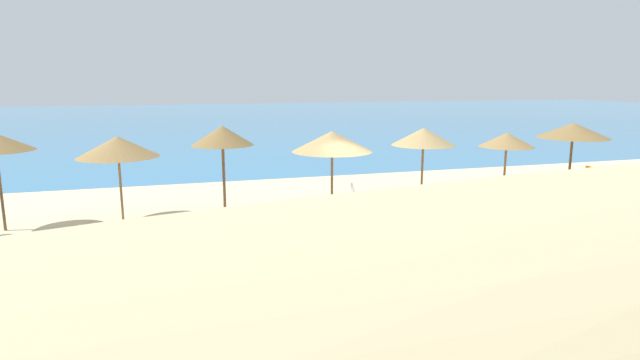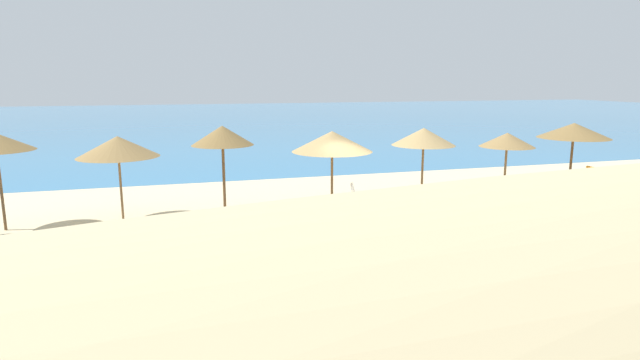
# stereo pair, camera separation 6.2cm
# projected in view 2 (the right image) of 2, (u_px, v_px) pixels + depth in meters

# --- Properties ---
(ground_plane) EXTENTS (160.00, 160.00, 0.00)m
(ground_plane) POSITION_uv_depth(u_px,v_px,m) (371.00, 223.00, 15.59)
(ground_plane) COLOR beige
(sea_water) EXTENTS (160.00, 72.57, 0.01)m
(sea_water) POSITION_uv_depth(u_px,v_px,m) (223.00, 119.00, 57.07)
(sea_water) COLOR teal
(sea_water) RESTS_ON ground_plane
(beach_umbrella_1) EXTENTS (2.39, 2.39, 2.60)m
(beach_umbrella_1) POSITION_uv_depth(u_px,v_px,m) (118.00, 147.00, 15.30)
(beach_umbrella_1) COLOR brown
(beach_umbrella_1) RESTS_ON ground_plane
(beach_umbrella_2) EXTENTS (1.94, 1.94, 2.84)m
(beach_umbrella_2) POSITION_uv_depth(u_px,v_px,m) (222.00, 136.00, 16.05)
(beach_umbrella_2) COLOR brown
(beach_umbrella_2) RESTS_ON ground_plane
(beach_umbrella_3) EXTENTS (2.63, 2.63, 2.61)m
(beach_umbrella_3) POSITION_uv_depth(u_px,v_px,m) (332.00, 141.00, 16.75)
(beach_umbrella_3) COLOR brown
(beach_umbrella_3) RESTS_ON ground_plane
(beach_umbrella_4) EXTENTS (2.19, 2.19, 2.62)m
(beach_umbrella_4) POSITION_uv_depth(u_px,v_px,m) (424.00, 137.00, 17.75)
(beach_umbrella_4) COLOR brown
(beach_umbrella_4) RESTS_ON ground_plane
(beach_umbrella_5) EXTENTS (1.93, 1.93, 2.39)m
(beach_umbrella_5) POSITION_uv_depth(u_px,v_px,m) (507.00, 140.00, 18.37)
(beach_umbrella_5) COLOR brown
(beach_umbrella_5) RESTS_ON ground_plane
(beach_umbrella_6) EXTENTS (2.58, 2.58, 2.67)m
(beach_umbrella_6) POSITION_uv_depth(u_px,v_px,m) (574.00, 131.00, 19.10)
(beach_umbrella_6) COLOR brown
(beach_umbrella_6) RESTS_ON ground_plane
(lounge_chair_0) EXTENTS (1.57, 1.10, 1.02)m
(lounge_chair_0) POSITION_uv_depth(u_px,v_px,m) (341.00, 203.00, 16.30)
(lounge_chair_0) COLOR white
(lounge_chair_0) RESTS_ON ground_plane
(lounge_chair_1) EXTENTS (1.62, 0.64, 1.23)m
(lounge_chair_1) POSITION_uv_depth(u_px,v_px,m) (583.00, 188.00, 18.17)
(lounge_chair_1) COLOR orange
(lounge_chair_1) RESTS_ON ground_plane
(beach_ball) EXTENTS (0.25, 0.25, 0.25)m
(beach_ball) POSITION_uv_depth(u_px,v_px,m) (397.00, 208.00, 16.89)
(beach_ball) COLOR yellow
(beach_ball) RESTS_ON ground_plane
(cooler_box) EXTENTS (0.52, 0.42, 0.35)m
(cooler_box) POSITION_uv_depth(u_px,v_px,m) (213.00, 263.00, 11.62)
(cooler_box) COLOR blue
(cooler_box) RESTS_ON ground_plane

